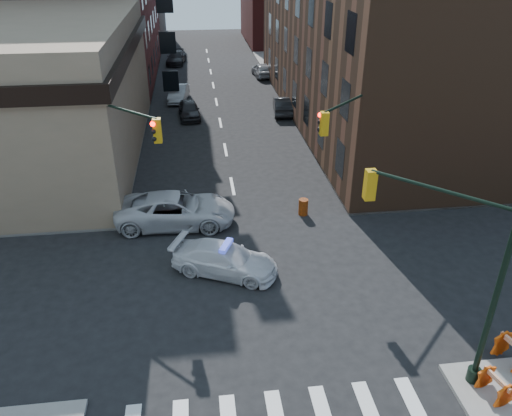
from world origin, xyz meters
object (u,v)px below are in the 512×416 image
object	(u,v)px
parked_car_enear	(283,105)
barricade_nw_a	(106,212)
parked_car_wfar	(179,93)
barrel_road	(303,207)
pedestrian_a	(49,204)
pickup	(176,210)
parked_car_wnear	(189,110)
pedestrian_b	(67,209)
barrel_bank	(136,204)
barricade_se_a	(512,352)
police_car	(225,259)

from	to	relation	value
parked_car_enear	barricade_nw_a	distance (m)	21.39
parked_car_wfar	barrel_road	size ratio (longest dim) A/B	4.78
pedestrian_a	barricade_nw_a	xyz separation A→B (m)	(2.87, -0.17, -0.56)
pickup	parked_car_wnear	bearing A→B (deg)	0.82
pedestrian_b	barricade_nw_a	bearing A→B (deg)	24.68
pedestrian_b	barrel_bank	size ratio (longest dim) A/B	1.89
barricade_se_a	police_car	bearing A→B (deg)	39.80
barricade_se_a	barrel_bank	bearing A→B (deg)	32.18
pickup	barricade_nw_a	distance (m)	3.76
barrel_road	barricade_se_a	distance (m)	12.70
parked_car_enear	barricade_se_a	bearing A→B (deg)	101.74
parked_car_wfar	barricade_se_a	world-z (taller)	parked_car_wfar
pickup	police_car	bearing A→B (deg)	-150.89
parked_car_wnear	pedestrian_b	bearing A→B (deg)	-114.56
parked_car_wfar	barrel_bank	world-z (taller)	parked_car_wfar
pickup	barricade_se_a	bearing A→B (deg)	-130.88
pickup	barrel_bank	distance (m)	2.78
parked_car_wnear	parked_car_enear	bearing A→B (deg)	-2.66
pedestrian_a	police_car	bearing A→B (deg)	5.26
pedestrian_a	barrel_bank	world-z (taller)	pedestrian_a
barrel_bank	barricade_nw_a	size ratio (longest dim) A/B	0.86
pedestrian_a	parked_car_wnear	bearing A→B (deg)	104.04
police_car	barricade_nw_a	size ratio (longest dim) A/B	4.21
police_car	parked_car_wnear	world-z (taller)	parked_car_wnear
police_car	barrel_bank	world-z (taller)	police_car
pickup	pedestrian_b	size ratio (longest dim) A/B	3.33
parked_car_wnear	barricade_nw_a	bearing A→B (deg)	-109.29
parked_car_wnear	barrel_road	bearing A→B (deg)	-75.64
parked_car_wfar	barricade_nw_a	size ratio (longest dim) A/B	3.80
pickup	parked_car_wfar	world-z (taller)	pickup
police_car	pickup	distance (m)	5.17
barrel_bank	barricade_se_a	distance (m)	19.21
barrel_road	pedestrian_b	bearing A→B (deg)	179.15
parked_car_wnear	barricade_nw_a	distance (m)	17.68
pedestrian_a	pickup	bearing A→B (deg)	29.74
police_car	parked_car_wnear	xyz separation A→B (m)	(-1.45, 22.48, 0.01)
police_car	barrel_bank	xyz separation A→B (m)	(-4.45, 6.32, -0.20)
pickup	parked_car_wfar	xyz separation A→B (m)	(-0.12, 22.99, -0.15)
pedestrian_b	barricade_se_a	size ratio (longest dim) A/B	1.50
parked_car_wfar	barrel_bank	distance (m)	21.44
barrel_bank	barricade_nw_a	world-z (taller)	barricade_nw_a
pedestrian_a	barricade_nw_a	bearing A→B (deg)	34.06
pedestrian_b	parked_car_wfar	bearing A→B (deg)	90.82
barrel_bank	barricade_se_a	bearing A→B (deg)	-43.23
police_car	barrel_road	world-z (taller)	police_car
pedestrian_b	barricade_nw_a	world-z (taller)	pedestrian_b
parked_car_enear	pedestrian_b	distance (m)	22.78
parked_car_wnear	parked_car_enear	size ratio (longest dim) A/B	0.94
parked_car_wnear	barrel_bank	world-z (taller)	parked_car_wnear
barrel_road	barricade_se_a	bearing A→B (deg)	-67.07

